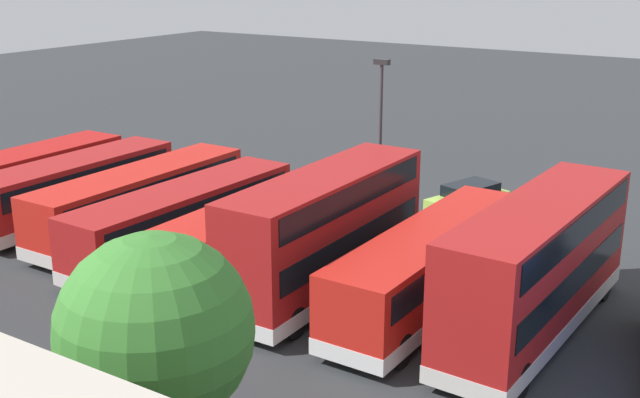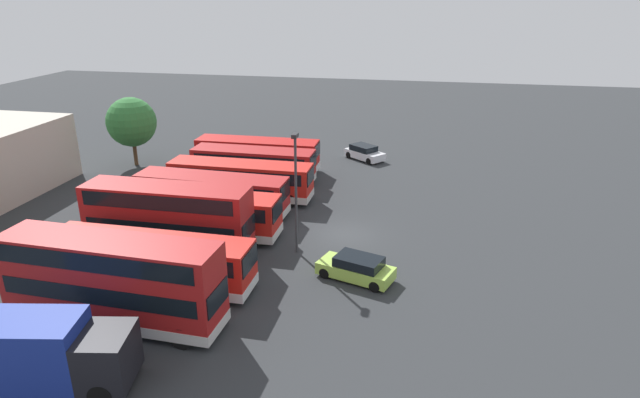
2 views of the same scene
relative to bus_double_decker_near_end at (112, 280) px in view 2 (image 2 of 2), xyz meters
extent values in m
plane|color=#2D3033|center=(12.81, -9.40, -2.45)|extent=(140.00, 140.00, 0.00)
cube|color=#A51919|center=(0.00, 0.00, 0.00)|extent=(3.00, 11.07, 4.20)
cube|color=silver|center=(0.00, 0.00, -1.82)|extent=(3.04, 11.11, 0.55)
cube|color=black|center=(0.00, 0.00, -0.20)|extent=(3.03, 10.27, 0.90)
cube|color=black|center=(0.00, 0.00, 1.50)|extent=(3.03, 10.27, 0.90)
cube|color=black|center=(-0.23, -5.51, -0.20)|extent=(2.25, 0.15, 1.10)
cylinder|color=black|center=(0.96, -4.12, -1.90)|extent=(0.35, 1.11, 1.10)
cylinder|color=black|center=(-1.29, -4.03, -1.90)|extent=(0.35, 1.11, 1.10)
cylinder|color=black|center=(1.29, 4.04, -1.90)|extent=(0.35, 1.11, 1.10)
cylinder|color=black|center=(-0.95, 4.13, -1.90)|extent=(0.35, 1.11, 1.10)
cube|color=red|center=(3.74, 0.00, -0.80)|extent=(2.71, 11.49, 2.60)
cube|color=silver|center=(3.74, 0.00, -1.82)|extent=(2.75, 11.53, 0.55)
cube|color=black|center=(3.74, 0.00, -0.20)|extent=(2.76, 10.70, 0.90)
cube|color=black|center=(3.66, -5.76, -0.20)|extent=(2.25, 0.09, 1.10)
cylinder|color=black|center=(4.80, -4.35, -1.90)|extent=(0.32, 1.10, 1.10)
cylinder|color=black|center=(2.55, -4.32, -1.90)|extent=(0.32, 1.10, 1.10)
cylinder|color=black|center=(4.93, 4.31, -1.90)|extent=(0.32, 1.10, 1.10)
cylinder|color=black|center=(2.68, 4.34, -1.90)|extent=(0.32, 1.10, 1.10)
cube|color=#A51919|center=(7.61, 0.78, 0.00)|extent=(2.56, 10.27, 4.20)
cube|color=silver|center=(7.61, 0.78, -1.82)|extent=(2.60, 10.31, 0.55)
cube|color=black|center=(7.61, 0.78, -0.20)|extent=(2.62, 9.47, 0.90)
cube|color=black|center=(7.61, 0.78, 1.50)|extent=(2.62, 9.47, 0.90)
cube|color=black|center=(7.61, -4.38, -0.20)|extent=(2.25, 0.06, 1.10)
cylinder|color=black|center=(8.73, -2.95, -1.90)|extent=(0.30, 1.10, 1.10)
cylinder|color=black|center=(6.48, -2.95, -1.90)|extent=(0.30, 1.10, 1.10)
cylinder|color=black|center=(8.73, 4.52, -1.90)|extent=(0.30, 1.10, 1.10)
cylinder|color=black|center=(6.48, 4.52, -1.90)|extent=(0.30, 1.10, 1.10)
cube|color=red|center=(10.78, 0.59, -0.80)|extent=(2.58, 11.68, 2.60)
cube|color=silver|center=(10.78, 0.59, -1.82)|extent=(2.62, 11.72, 0.55)
cube|color=black|center=(10.78, 0.59, -0.20)|extent=(2.64, 10.88, 0.90)
cube|color=black|center=(10.76, -5.28, -0.20)|extent=(2.25, 0.07, 1.10)
cylinder|color=black|center=(11.89, -3.85, -1.90)|extent=(0.30, 1.10, 1.10)
cylinder|color=black|center=(9.64, -3.84, -1.90)|extent=(0.30, 1.10, 1.10)
cylinder|color=black|center=(11.91, 5.03, -1.90)|extent=(0.30, 1.10, 1.10)
cylinder|color=black|center=(9.66, 5.03, -1.90)|extent=(0.30, 1.10, 1.10)
cube|color=#A51919|center=(14.51, 0.79, -0.80)|extent=(2.95, 11.31, 2.60)
cube|color=silver|center=(14.51, 0.79, -1.82)|extent=(2.99, 11.36, 0.55)
cube|color=black|center=(14.51, 0.79, -0.20)|extent=(2.98, 10.52, 0.90)
cube|color=black|center=(14.31, -4.85, -0.20)|extent=(2.25, 0.14, 1.10)
cylinder|color=black|center=(15.49, -3.46, -1.90)|extent=(0.34, 1.11, 1.10)
cylinder|color=black|center=(13.24, -3.38, -1.90)|extent=(0.34, 1.11, 1.10)
cylinder|color=black|center=(15.79, 4.96, -1.90)|extent=(0.34, 1.11, 1.10)
cylinder|color=black|center=(13.54, 5.04, -1.90)|extent=(0.34, 1.11, 1.10)
cube|color=red|center=(18.01, -0.21, -0.80)|extent=(2.59, 11.29, 2.60)
cube|color=silver|center=(18.01, -0.21, -1.82)|extent=(2.64, 11.33, 0.55)
cube|color=black|center=(18.01, -0.21, -0.20)|extent=(2.65, 10.49, 0.90)
cube|color=black|center=(17.99, -5.88, -0.20)|extent=(2.25, 0.07, 1.10)
cylinder|color=black|center=(19.12, -4.45, -1.90)|extent=(0.30, 1.10, 1.10)
cylinder|color=black|center=(16.87, -4.44, -1.90)|extent=(0.30, 1.10, 1.10)
cylinder|color=black|center=(19.15, 4.02, -1.90)|extent=(0.30, 1.10, 1.10)
cylinder|color=black|center=(16.90, 4.03, -1.90)|extent=(0.30, 1.10, 1.10)
cube|color=#A51919|center=(21.99, 0.03, -0.80)|extent=(2.64, 10.46, 2.60)
cube|color=silver|center=(21.99, 0.03, -1.82)|extent=(2.68, 10.51, 0.55)
cube|color=black|center=(21.99, 0.03, -0.20)|extent=(2.70, 9.67, 0.90)
cube|color=black|center=(21.94, -5.22, -0.20)|extent=(2.25, 0.08, 1.10)
cylinder|color=black|center=(23.08, -3.80, -1.90)|extent=(0.31, 1.10, 1.10)
cylinder|color=black|center=(20.83, -3.78, -1.90)|extent=(0.31, 1.10, 1.10)
cylinder|color=black|center=(23.15, 3.84, -1.90)|extent=(0.31, 1.10, 1.10)
cylinder|color=black|center=(20.90, 3.86, -1.90)|extent=(0.31, 1.10, 1.10)
cube|color=#B71411|center=(25.16, 0.67, -0.80)|extent=(2.61, 11.09, 2.60)
cube|color=silver|center=(25.16, 0.67, -1.82)|extent=(2.65, 11.13, 0.55)
cube|color=black|center=(25.16, 0.67, -0.20)|extent=(2.67, 10.29, 0.90)
cube|color=black|center=(25.19, -4.90, -0.20)|extent=(2.25, 0.07, 1.10)
cylinder|color=black|center=(26.31, -3.46, -1.90)|extent=(0.31, 1.10, 1.10)
cylinder|color=black|center=(24.06, -3.47, -1.90)|extent=(0.31, 1.10, 1.10)
cylinder|color=black|center=(26.26, 4.81, -1.90)|extent=(0.31, 1.10, 1.10)
cylinder|color=black|center=(24.01, 4.80, -1.90)|extent=(0.31, 1.10, 1.10)
cube|color=navy|center=(-5.02, 1.40, -0.65)|extent=(3.47, 5.87, 2.80)
cube|color=black|center=(-4.33, -2.29, -0.95)|extent=(2.83, 2.43, 2.20)
cylinder|color=black|center=(-3.22, -2.08, -1.95)|extent=(0.46, 1.03, 1.00)
cylinder|color=black|center=(-5.44, -2.49, -1.95)|extent=(0.46, 1.03, 1.00)
cube|color=#A5D14C|center=(6.84, -10.97, -1.92)|extent=(3.04, 4.68, 0.70)
cube|color=black|center=(6.78, -11.16, -1.29)|extent=(2.36, 2.98, 0.55)
cylinder|color=black|center=(6.56, -9.23, -2.13)|extent=(0.41, 0.68, 0.64)
cylinder|color=black|center=(8.08, -9.71, -2.13)|extent=(0.41, 0.68, 0.64)
cylinder|color=black|center=(5.60, -12.22, -2.13)|extent=(0.41, 0.68, 0.64)
cylinder|color=black|center=(7.12, -12.71, -2.13)|extent=(0.41, 0.68, 0.64)
cube|color=silver|center=(30.70, -8.49, -1.92)|extent=(3.90, 4.27, 0.70)
cube|color=black|center=(30.83, -8.33, -1.29)|extent=(2.78, 2.91, 0.55)
cylinder|color=black|center=(30.46, -10.09, -2.13)|extent=(0.57, 0.64, 0.64)
cylinder|color=black|center=(29.20, -9.10, -2.13)|extent=(0.57, 0.64, 0.64)
cylinder|color=black|center=(32.21, -7.88, -2.13)|extent=(0.57, 0.64, 0.64)
cylinder|color=black|center=(30.95, -6.89, -2.13)|extent=(0.57, 0.64, 0.64)
cylinder|color=#38383D|center=(9.53, -6.84, 1.27)|extent=(0.16, 0.16, 7.43)
cube|color=#262628|center=(9.53, -6.84, 5.13)|extent=(0.70, 0.30, 0.24)
cylinder|color=#4C3823|center=(24.65, 12.62, -1.17)|extent=(0.36, 0.36, 2.55)
sphere|color=#2D7033|center=(24.65, 12.62, 1.70)|extent=(4.57, 4.57, 4.57)
camera|label=1|loc=(-6.81, 23.78, 9.53)|focal=44.29mm
camera|label=2|loc=(-20.95, -14.57, 13.08)|focal=30.84mm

